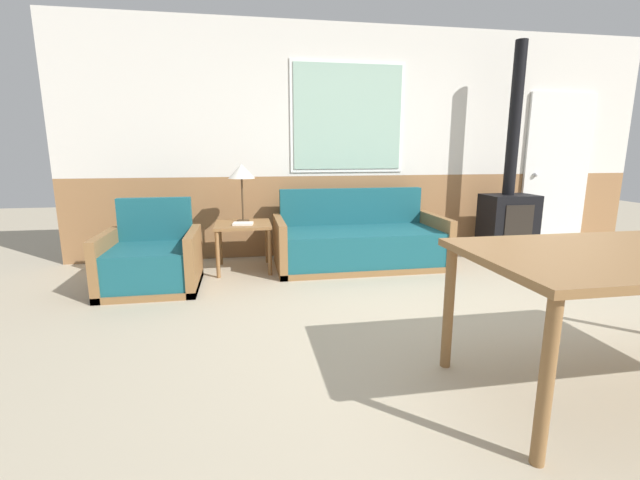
% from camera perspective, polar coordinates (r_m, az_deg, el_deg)
% --- Properties ---
extents(ground_plane, '(16.00, 16.00, 0.00)m').
position_cam_1_polar(ground_plane, '(3.22, 20.20, -12.18)').
color(ground_plane, '#B2A58C').
extents(wall_back, '(7.20, 0.09, 2.70)m').
position_cam_1_polar(wall_back, '(5.37, 6.72, 12.81)').
color(wall_back, '#996B42').
rests_on(wall_back, ground_plane).
extents(couch, '(1.85, 0.88, 0.83)m').
position_cam_1_polar(couch, '(4.78, 5.22, -0.48)').
color(couch, olive).
rests_on(couch, ground_plane).
extents(armchair, '(0.85, 0.78, 0.82)m').
position_cam_1_polar(armchair, '(4.29, -21.53, -2.79)').
color(armchair, olive).
rests_on(armchair, ground_plane).
extents(side_table, '(0.58, 0.58, 0.51)m').
position_cam_1_polar(side_table, '(4.63, -10.20, 1.31)').
color(side_table, olive).
rests_on(side_table, ground_plane).
extents(table_lamp, '(0.28, 0.28, 0.62)m').
position_cam_1_polar(table_lamp, '(4.66, -10.43, 8.76)').
color(table_lamp, '#4C3823').
rests_on(table_lamp, side_table).
extents(book_stack, '(0.22, 0.17, 0.02)m').
position_cam_1_polar(book_stack, '(4.53, -10.22, 2.17)').
color(book_stack, white).
rests_on(book_stack, side_table).
extents(wood_stove, '(0.59, 0.43, 2.48)m').
position_cam_1_polar(wood_stove, '(5.62, 23.88, 4.24)').
color(wood_stove, black).
rests_on(wood_stove, ground_plane).
extents(entry_door, '(0.94, 0.09, 2.00)m').
position_cam_1_polar(entry_door, '(6.53, 28.96, 8.03)').
color(entry_door, white).
rests_on(entry_door, ground_plane).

